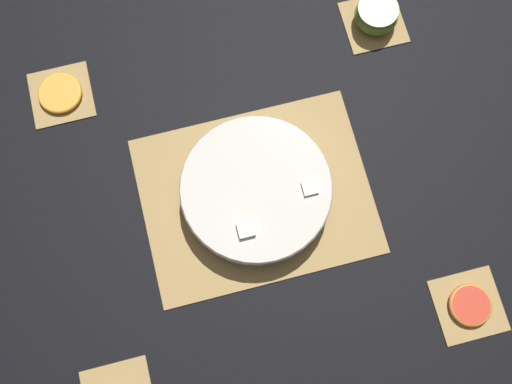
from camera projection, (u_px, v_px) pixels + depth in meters
The scene contains 9 objects.
ground_plane at pixel (256, 196), 1.16m from camera, with size 6.00×6.00×0.00m, color black.
bamboo_mat_center at pixel (256, 195), 1.16m from camera, with size 0.44×0.34×0.01m.
coaster_mat_near_left at pixel (374, 22), 1.25m from camera, with size 0.12×0.12×0.01m.
coaster_mat_near_right at pixel (61, 95), 1.21m from camera, with size 0.12×0.12×0.01m.
coaster_mat_far_left at pixel (469, 305), 1.11m from camera, with size 0.12×0.12×0.01m.
fruit_salad_bowl at pixel (256, 191), 1.12m from camera, with size 0.28×0.28×0.07m.
apple_half at pixel (376, 15), 1.22m from camera, with size 0.09×0.09×0.05m.
orange_slice_whole at pixel (60, 93), 1.20m from camera, with size 0.09×0.09×0.01m.
grapefruit_slice at pixel (470, 305), 1.10m from camera, with size 0.08×0.08×0.01m.
Camera 1 is at (0.07, 0.26, 1.13)m, focal length 42.00 mm.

